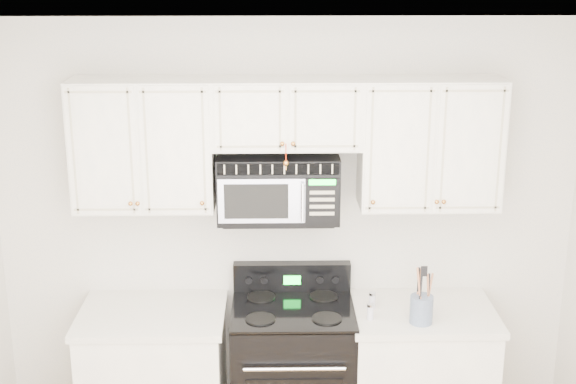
{
  "coord_description": "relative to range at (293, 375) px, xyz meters",
  "views": [
    {
      "loc": [
        -0.08,
        -2.88,
        2.97
      ],
      "look_at": [
        0.0,
        1.3,
        1.69
      ],
      "focal_mm": 50.0,
      "sensor_mm": 36.0,
      "label": 1
    }
  ],
  "objects": [
    {
      "name": "base_cabinet_right",
      "position": [
        0.77,
        -0.01,
        -0.06
      ],
      "size": [
        0.86,
        0.65,
        0.92
      ],
      "color": "white",
      "rests_on": "ground"
    },
    {
      "name": "range",
      "position": [
        0.0,
        0.0,
        0.0
      ],
      "size": [
        0.72,
        0.66,
        1.11
      ],
      "color": "black",
      "rests_on": "ground"
    },
    {
      "name": "utensil_crock",
      "position": [
        0.73,
        -0.18,
        0.53
      ],
      "size": [
        0.13,
        0.13,
        0.35
      ],
      "color": "slate",
      "rests_on": "base_cabinet_right"
    },
    {
      "name": "shaker_salt",
      "position": [
        0.47,
        0.02,
        0.49
      ],
      "size": [
        0.04,
        0.04,
        0.1
      ],
      "color": "#BBB8C8",
      "rests_on": "base_cabinet_right"
    },
    {
      "name": "shaker_pepper",
      "position": [
        0.44,
        -0.14,
        0.48
      ],
      "size": [
        0.04,
        0.04,
        0.1
      ],
      "color": "#BBB8C8",
      "rests_on": "base_cabinet_right"
    },
    {
      "name": "microwave",
      "position": [
        -0.08,
        0.12,
        1.16
      ],
      "size": [
        0.7,
        0.4,
        0.39
      ],
      "color": "black",
      "rests_on": "ground"
    },
    {
      "name": "upper_cabinets",
      "position": [
        -0.03,
        0.14,
        1.45
      ],
      "size": [
        2.44,
        0.37,
        0.75
      ],
      "color": "white",
      "rests_on": "ground"
    },
    {
      "name": "room",
      "position": [
        -0.03,
        -1.45,
        0.82
      ],
      "size": [
        3.51,
        3.51,
        2.61
      ],
      "color": "brown",
      "rests_on": "ground"
    }
  ]
}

